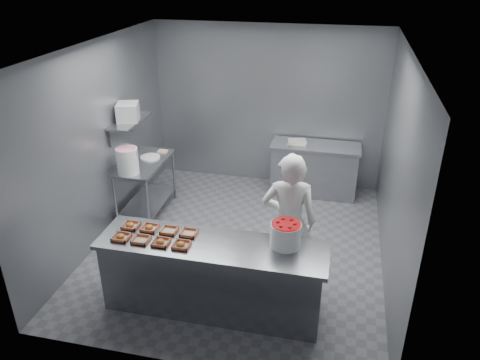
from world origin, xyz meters
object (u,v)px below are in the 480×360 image
service_counter (213,276)px  strawberry_tub (286,234)px  tray_1 (141,240)px  worker (289,222)px  tray_3 (181,245)px  tray_7 (189,233)px  prep_table (146,180)px  tray_2 (161,242)px  tray_0 (121,237)px  glaze_bucket (127,160)px  back_counter (314,169)px  tray_6 (169,230)px  appliance (128,112)px  tray_5 (150,228)px  tray_4 (130,225)px

service_counter → strawberry_tub: (0.80, 0.15, 0.60)m
tray_1 → worker: bearing=26.3°
tray_3 → tray_7: (0.00, 0.25, -0.00)m
prep_table → service_counter: bearing=-49.8°
tray_2 → tray_7: (0.24, 0.25, -0.00)m
tray_0 → worker: worker is taller
service_counter → glaze_bucket: size_ratio=5.45×
worker → tray_0: bearing=17.5°
back_counter → tray_6: tray_6 is taller
worker → appliance: 3.01m
tray_0 → tray_7: 0.77m
worker → tray_5: bearing=12.7°
tray_5 → strawberry_tub: 1.60m
service_counter → tray_2: (-0.55, -0.13, 0.47)m
tray_0 → tray_2: 0.48m
service_counter → back_counter: size_ratio=1.73×
worker → glaze_bucket: size_ratio=3.76×
tray_1 → strawberry_tub: bearing=9.9°
tray_7 → tray_1: bearing=-152.0°
tray_4 → strawberry_tub: strawberry_tub is taller
prep_table → appliance: (-0.17, -0.02, 1.10)m
back_counter → strawberry_tub: bearing=-91.8°
tray_6 → strawberry_tub: bearing=1.0°
tray_1 → appliance: (-1.03, 2.06, 0.78)m
service_counter → tray_6: 0.73m
back_counter → tray_4: bearing=-121.7°
back_counter → service_counter: bearing=-105.5°
tray_7 → appliance: bearing=129.9°
back_counter → tray_3: size_ratio=8.01×
tray_1 → appliance: bearing=116.6°
tray_1 → appliance: size_ratio=0.54×
tray_2 → tray_4: (-0.48, 0.25, 0.00)m
tray_6 → tray_7: (0.24, 0.00, 0.00)m
tray_3 → tray_6: tray_3 is taller
prep_table → glaze_bucket: (-0.04, -0.44, 0.51)m
tray_3 → tray_6: bearing=132.9°
tray_5 → glaze_bucket: bearing=123.2°
strawberry_tub → tray_0: bearing=-171.4°
tray_0 → strawberry_tub: bearing=8.6°
tray_1 → service_counter: bearing=9.2°
tray_4 → appliance: (-0.79, 1.81, 0.77)m
glaze_bucket → worker: bearing=-19.2°
tray_0 → appliance: bearing=110.9°
service_counter → tray_3: bearing=-157.7°
tray_1 → tray_7: same height
tray_4 → tray_7: bearing=0.0°
tray_5 → appliance: 2.22m
tray_7 → glaze_bucket: size_ratio=0.39×
prep_table → tray_6: size_ratio=6.40×
tray_2 → strawberry_tub: (1.35, 0.28, 0.13)m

